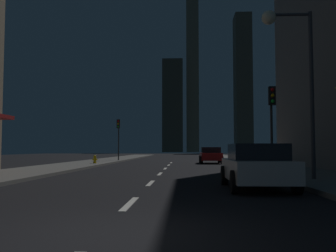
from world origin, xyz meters
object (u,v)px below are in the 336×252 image
traffic_light_near_right (272,110)px  traffic_light_far_left (118,130)px  fire_hydrant_far_left (95,159)px  street_lamp_right (289,52)px  car_parked_far (211,155)px  car_parked_near (256,166)px

traffic_light_near_right → traffic_light_far_left: (-11.00, 19.53, 0.00)m
fire_hydrant_far_left → street_lamp_right: size_ratio=0.10×
car_parked_far → street_lamp_right: (1.78, -19.08, 4.33)m
car_parked_near → traffic_light_near_right: 6.68m
car_parked_near → traffic_light_near_right: size_ratio=1.01×
car_parked_near → street_lamp_right: bearing=52.5°
traffic_light_far_left → fire_hydrant_far_left: bearing=-92.8°
car_parked_far → fire_hydrant_far_left: size_ratio=6.48×
fire_hydrant_far_left → street_lamp_right: street_lamp_right is taller
traffic_light_far_left → car_parked_near: bearing=-70.3°
traffic_light_near_right → traffic_light_far_left: 22.41m
traffic_light_near_right → street_lamp_right: bearing=-91.9°
car_parked_far → traffic_light_near_right: bearing=-83.0°
fire_hydrant_far_left → street_lamp_right: 19.28m
car_parked_near → fire_hydrant_far_left: (-9.50, 17.26, -0.29)m
car_parked_far → fire_hydrant_far_left: (-9.50, -4.14, -0.29)m
street_lamp_right → fire_hydrant_far_left: bearing=127.1°
car_parked_far → street_lamp_right: 19.64m
car_parked_near → fire_hydrant_far_left: car_parked_near is taller
traffic_light_near_right → street_lamp_right: street_lamp_right is taller
car_parked_near → traffic_light_far_left: size_ratio=1.01×
fire_hydrant_far_left → traffic_light_far_left: traffic_light_far_left is taller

